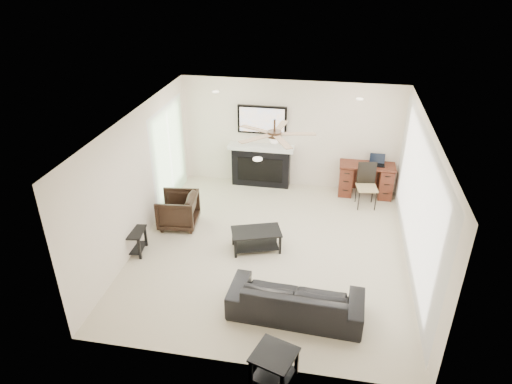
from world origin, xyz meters
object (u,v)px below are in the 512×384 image
(desk, at_px, (366,180))
(armchair, at_px, (178,210))
(sofa, at_px, (296,299))
(coffee_table, at_px, (256,240))
(fireplace_unit, at_px, (261,148))

(desk, bearing_deg, armchair, -151.60)
(sofa, height_order, coffee_table, sofa)
(sofa, distance_m, armchair, 3.37)
(sofa, xyz_separation_m, fireplace_unit, (-1.27, 4.24, 0.66))
(sofa, height_order, desk, desk)
(armchair, bearing_deg, sofa, 44.68)
(coffee_table, height_order, fireplace_unit, fireplace_unit)
(armchair, height_order, fireplace_unit, fireplace_unit)
(sofa, distance_m, coffee_table, 1.84)
(armchair, relative_size, coffee_table, 0.85)
(sofa, relative_size, coffee_table, 2.25)
(armchair, xyz_separation_m, fireplace_unit, (1.33, 2.09, 0.61))
(sofa, xyz_separation_m, desk, (1.15, 4.18, 0.08))
(armchair, distance_m, fireplace_unit, 2.55)
(sofa, bearing_deg, coffee_table, -57.76)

